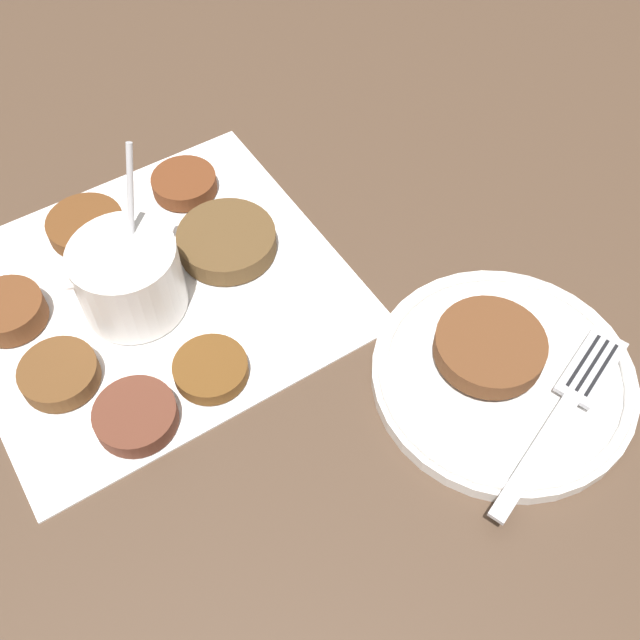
{
  "coord_description": "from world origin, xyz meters",
  "views": [
    {
      "loc": [
        0.12,
        0.38,
        0.49
      ],
      "look_at": [
        -0.08,
        0.1,
        0.02
      ],
      "focal_mm": 42.0,
      "sensor_mm": 36.0,
      "label": 1
    }
  ],
  "objects_px": {
    "sauce_bowl": "(129,281)",
    "fork": "(570,400)",
    "fritter_on_plate": "(490,346)",
    "serving_plate": "(503,375)"
  },
  "relations": [
    {
      "from": "sauce_bowl",
      "to": "fritter_on_plate",
      "type": "bearing_deg",
      "value": 131.92
    },
    {
      "from": "sauce_bowl",
      "to": "fork",
      "type": "height_order",
      "value": "sauce_bowl"
    },
    {
      "from": "serving_plate",
      "to": "sauce_bowl",
      "type": "bearing_deg",
      "value": -50.28
    },
    {
      "from": "sauce_bowl",
      "to": "serving_plate",
      "type": "xyz_separation_m",
      "value": [
        -0.19,
        0.23,
        -0.02
      ]
    },
    {
      "from": "sauce_bowl",
      "to": "fritter_on_plate",
      "type": "relative_size",
      "value": 1.57
    },
    {
      "from": "serving_plate",
      "to": "fritter_on_plate",
      "type": "height_order",
      "value": "fritter_on_plate"
    },
    {
      "from": "fork",
      "to": "serving_plate",
      "type": "bearing_deg",
      "value": -70.23
    },
    {
      "from": "fritter_on_plate",
      "to": "sauce_bowl",
      "type": "bearing_deg",
      "value": -48.08
    },
    {
      "from": "sauce_bowl",
      "to": "fritter_on_plate",
      "type": "xyz_separation_m",
      "value": [
        -0.19,
        0.21,
        -0.01
      ]
    },
    {
      "from": "sauce_bowl",
      "to": "fritter_on_plate",
      "type": "distance_m",
      "value": 0.28
    }
  ]
}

